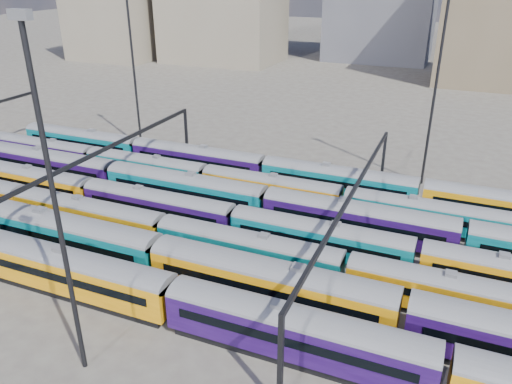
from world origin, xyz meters
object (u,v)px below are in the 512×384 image
at_px(rake_1, 404,312).
at_px(mast_2, 54,200).
at_px(rake_2, 248,247).
at_px(rake_0, 173,295).

height_order(rake_1, mast_2, mast_2).
bearing_deg(rake_1, rake_2, 162.18).
height_order(rake_2, mast_2, mast_2).
relative_size(rake_1, mast_2, 5.29).
distance_m(rake_0, rake_1, 18.72).
distance_m(rake_2, mast_2, 21.40).
bearing_deg(rake_2, mast_2, -109.91).
xyz_separation_m(rake_1, rake_2, (-15.55, 5.00, -0.41)).
height_order(rake_1, rake_2, rake_1).
relative_size(rake_2, mast_2, 3.80).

